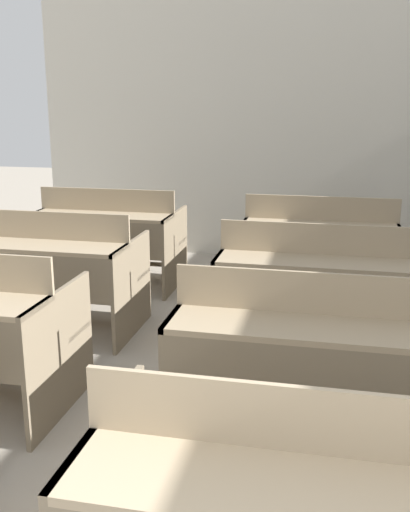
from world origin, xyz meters
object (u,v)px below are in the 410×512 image
(bench_second_center, at_px, (306,358))
(bench_third_center, at_px, (315,287))
(bench_back_left, at_px, (108,236))
(bench_third_left, at_px, (49,269))
(bench_back_center, at_px, (319,247))

(bench_second_center, bearing_deg, bench_third_center, 90.06)
(bench_third_center, bearing_deg, bench_second_center, -89.94)
(bench_third_center, relative_size, bench_back_left, 1.00)
(bench_second_center, bearing_deg, bench_third_left, 148.68)
(bench_third_left, bearing_deg, bench_second_center, -31.32)
(bench_second_center, height_order, bench_third_center, same)
(bench_third_left, bearing_deg, bench_third_center, -0.71)
(bench_second_center, relative_size, bench_third_center, 1.00)
(bench_third_center, bearing_deg, bench_third_left, 179.29)
(bench_second_center, xyz_separation_m, bench_back_center, (-0.01, 2.42, 0.00))
(bench_back_center, bearing_deg, bench_third_center, -89.72)
(bench_second_center, xyz_separation_m, bench_third_center, (-0.00, 1.21, 0.00))
(bench_third_center, bearing_deg, bench_back_left, 148.23)
(bench_second_center, bearing_deg, bench_back_center, 90.17)
(bench_second_center, xyz_separation_m, bench_third_left, (-2.03, 1.23, 0.00))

